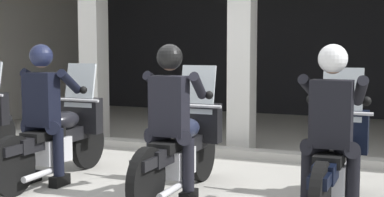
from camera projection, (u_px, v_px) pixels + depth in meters
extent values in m
plane|color=#A8A59E|center=(262.00, 143.00, 8.75)|extent=(80.00, 80.00, 0.00)
cube|color=black|center=(302.00, 46.00, 12.11)|extent=(11.28, 0.24, 3.08)
cube|color=#BCB7AD|center=(34.00, 46.00, 12.09)|extent=(0.30, 5.06, 3.08)
cube|color=silver|center=(94.00, 60.00, 8.98)|extent=(0.35, 0.36, 2.64)
cube|color=silver|center=(242.00, 62.00, 7.99)|extent=(0.35, 0.36, 2.64)
cube|color=#B7B5AD|center=(231.00, 152.00, 7.66)|extent=(10.88, 0.24, 0.12)
cylinder|color=black|center=(88.00, 143.00, 6.91)|extent=(0.09, 0.64, 0.64)
cylinder|color=black|center=(12.00, 166.00, 5.62)|extent=(0.09, 0.64, 0.64)
cube|color=black|center=(87.00, 127.00, 6.89)|extent=(0.14, 0.44, 0.08)
cube|color=silver|center=(51.00, 150.00, 6.21)|extent=(0.28, 0.44, 0.28)
cube|color=black|center=(53.00, 138.00, 6.25)|extent=(0.18, 1.24, 0.16)
ellipsoid|color=black|center=(65.00, 120.00, 6.43)|extent=(0.26, 0.48, 0.22)
cube|color=black|center=(43.00, 135.00, 6.07)|extent=(0.24, 0.52, 0.10)
cube|color=black|center=(16.00, 148.00, 5.66)|extent=(0.16, 0.48, 0.10)
cylinder|color=silver|center=(85.00, 126.00, 6.83)|extent=(0.05, 0.24, 0.53)
cube|color=black|center=(82.00, 115.00, 6.76)|extent=(0.52, 0.16, 0.44)
sphere|color=silver|center=(86.00, 113.00, 6.85)|extent=(0.18, 0.18, 0.18)
cube|color=silver|center=(80.00, 85.00, 6.70)|extent=(0.40, 0.14, 0.54)
cylinder|color=silver|center=(77.00, 100.00, 6.65)|extent=(0.62, 0.04, 0.04)
cylinder|color=silver|center=(40.00, 174.00, 5.87)|extent=(0.07, 0.55, 0.07)
cube|color=black|center=(41.00, 99.00, 6.02)|extent=(0.36, 0.22, 0.60)
cube|color=#591414|center=(48.00, 97.00, 6.12)|extent=(0.05, 0.02, 0.32)
sphere|color=tan|center=(41.00, 59.00, 5.99)|extent=(0.21, 0.21, 0.21)
sphere|color=#191E38|center=(41.00, 56.00, 5.99)|extent=(0.26, 0.26, 0.26)
cylinder|color=black|center=(53.00, 127.00, 6.01)|extent=(0.26, 0.29, 0.17)
cylinder|color=black|center=(58.00, 152.00, 6.02)|extent=(0.12, 0.12, 0.53)
cube|color=black|center=(60.00, 181.00, 6.06)|extent=(0.11, 0.26, 0.12)
cylinder|color=black|center=(33.00, 126.00, 6.12)|extent=(0.26, 0.29, 0.17)
cylinder|color=black|center=(29.00, 150.00, 6.17)|extent=(0.12, 0.12, 0.53)
cube|color=black|center=(31.00, 177.00, 6.21)|extent=(0.11, 0.26, 0.12)
cylinder|color=black|center=(70.00, 82.00, 6.12)|extent=(0.19, 0.48, 0.31)
sphere|color=black|center=(83.00, 90.00, 6.31)|extent=(0.09, 0.09, 0.09)
cylinder|color=black|center=(38.00, 81.00, 6.29)|extent=(0.19, 0.48, 0.31)
sphere|color=black|center=(47.00, 89.00, 6.51)|extent=(0.09, 0.09, 0.09)
cylinder|color=black|center=(202.00, 153.00, 6.28)|extent=(0.09, 0.64, 0.64)
cylinder|color=black|center=(146.00, 181.00, 4.99)|extent=(0.09, 0.64, 0.64)
cube|color=black|center=(202.00, 136.00, 6.26)|extent=(0.14, 0.44, 0.08)
cube|color=silver|center=(175.00, 162.00, 5.58)|extent=(0.28, 0.44, 0.28)
cube|color=black|center=(177.00, 149.00, 5.62)|extent=(0.18, 1.24, 0.16)
ellipsoid|color=#1E2338|center=(186.00, 129.00, 5.80)|extent=(0.26, 0.48, 0.22)
cube|color=black|center=(170.00, 145.00, 5.44)|extent=(0.24, 0.52, 0.10)
cube|color=black|center=(149.00, 161.00, 5.03)|extent=(0.16, 0.48, 0.10)
cylinder|color=silver|center=(200.00, 134.00, 6.20)|extent=(0.05, 0.24, 0.53)
cube|color=black|center=(198.00, 122.00, 6.13)|extent=(0.52, 0.16, 0.44)
sphere|color=silver|center=(201.00, 120.00, 6.22)|extent=(0.18, 0.18, 0.18)
cube|color=silver|center=(198.00, 90.00, 6.07)|extent=(0.40, 0.14, 0.54)
cylinder|color=silver|center=(195.00, 106.00, 6.02)|extent=(0.62, 0.04, 0.04)
cylinder|color=silver|center=(172.00, 190.00, 5.23)|extent=(0.07, 0.55, 0.07)
cube|color=black|center=(169.00, 106.00, 5.38)|extent=(0.36, 0.22, 0.60)
cube|color=#591414|center=(174.00, 103.00, 5.49)|extent=(0.05, 0.02, 0.32)
sphere|color=#936B51|center=(170.00, 60.00, 5.36)|extent=(0.21, 0.21, 0.21)
sphere|color=black|center=(170.00, 57.00, 5.36)|extent=(0.26, 0.26, 0.26)
cylinder|color=black|center=(183.00, 137.00, 5.38)|extent=(0.26, 0.29, 0.17)
cylinder|color=black|center=(188.00, 165.00, 5.38)|extent=(0.12, 0.12, 0.53)
cube|color=black|center=(189.00, 196.00, 5.43)|extent=(0.11, 0.26, 0.12)
cylinder|color=black|center=(158.00, 135.00, 5.49)|extent=(0.26, 0.29, 0.17)
cylinder|color=black|center=(152.00, 162.00, 5.54)|extent=(0.12, 0.12, 0.53)
cube|color=black|center=(153.00, 192.00, 5.58)|extent=(0.11, 0.26, 0.12)
cylinder|color=black|center=(198.00, 86.00, 5.49)|extent=(0.19, 0.48, 0.31)
sphere|color=black|center=(209.00, 95.00, 5.68)|extent=(0.09, 0.09, 0.09)
cylinder|color=black|center=(159.00, 85.00, 5.66)|extent=(0.19, 0.48, 0.31)
sphere|color=black|center=(164.00, 93.00, 5.88)|extent=(0.09, 0.09, 0.09)
cylinder|color=black|center=(342.00, 165.00, 5.66)|extent=(0.09, 0.64, 0.64)
cube|color=black|center=(343.00, 146.00, 5.64)|extent=(0.14, 0.44, 0.08)
cube|color=silver|center=(332.00, 177.00, 4.97)|extent=(0.28, 0.44, 0.28)
cube|color=black|center=(333.00, 162.00, 5.00)|extent=(0.18, 1.24, 0.16)
ellipsoid|color=#B2B2B7|center=(337.00, 139.00, 5.19)|extent=(0.26, 0.48, 0.22)
cube|color=black|center=(330.00, 158.00, 4.83)|extent=(0.24, 0.52, 0.10)
cube|color=black|center=(322.00, 178.00, 4.41)|extent=(0.16, 0.48, 0.10)
cylinder|color=silver|center=(342.00, 144.00, 5.58)|extent=(0.05, 0.24, 0.53)
cube|color=black|center=(342.00, 131.00, 5.51)|extent=(0.52, 0.16, 0.44)
sphere|color=silver|center=(343.00, 128.00, 5.60)|extent=(0.18, 0.18, 0.18)
cube|color=silver|center=(343.00, 95.00, 5.46)|extent=(0.40, 0.14, 0.54)
cylinder|color=silver|center=(341.00, 113.00, 5.40)|extent=(0.62, 0.04, 0.04)
cube|color=black|center=(331.00, 114.00, 4.77)|extent=(0.36, 0.22, 0.60)
cube|color=#591414|center=(333.00, 110.00, 4.88)|extent=(0.05, 0.02, 0.32)
sphere|color=tan|center=(333.00, 62.00, 4.74)|extent=(0.21, 0.21, 0.21)
sphere|color=silver|center=(333.00, 59.00, 4.74)|extent=(0.26, 0.26, 0.26)
cylinder|color=black|center=(347.00, 149.00, 4.77)|extent=(0.26, 0.29, 0.17)
cylinder|color=black|center=(353.00, 180.00, 4.77)|extent=(0.12, 0.12, 0.53)
cylinder|color=black|center=(315.00, 147.00, 4.87)|extent=(0.26, 0.29, 0.17)
cylinder|color=black|center=(307.00, 176.00, 4.92)|extent=(0.12, 0.12, 0.53)
cylinder|color=black|center=(360.00, 91.00, 4.88)|extent=(0.19, 0.48, 0.31)
sphere|color=black|center=(367.00, 101.00, 5.07)|extent=(0.09, 0.09, 0.09)
cylinder|color=black|center=(311.00, 90.00, 5.05)|extent=(0.19, 0.48, 0.31)
sphere|color=black|center=(311.00, 99.00, 5.27)|extent=(0.09, 0.09, 0.09)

